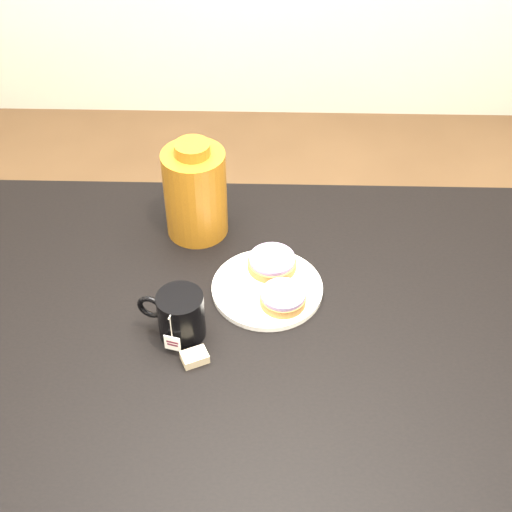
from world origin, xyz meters
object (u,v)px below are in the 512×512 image
object	(u,v)px
mug	(180,315)
table	(281,361)
plate	(267,288)
bagel_back	(272,262)
teabag_pouch	(195,357)
bagel_package	(195,192)
bagel_front	(283,298)

from	to	relation	value
mug	table	bearing A→B (deg)	16.53
table	mug	xyz separation A→B (m)	(-0.18, -0.01, 0.13)
plate	bagel_back	world-z (taller)	bagel_back
teabag_pouch	bagel_package	xyz separation A→B (m)	(-0.03, 0.36, 0.09)
plate	bagel_front	distance (m)	0.05
bagel_back	bagel_package	bearing A→B (deg)	141.62
plate	bagel_package	xyz separation A→B (m)	(-0.15, 0.18, 0.09)
teabag_pouch	bagel_back	bearing A→B (deg)	59.91
plate	bagel_back	bearing A→B (deg)	80.97
teabag_pouch	table	bearing A→B (deg)	24.37
bagel_back	teabag_pouch	world-z (taller)	bagel_back
table	bagel_package	world-z (taller)	bagel_package
table	bagel_back	world-z (taller)	bagel_back
mug	bagel_package	world-z (taller)	bagel_package
bagel_back	bagel_package	distance (m)	0.22
bagel_front	plate	bearing A→B (deg)	125.18
bagel_back	mug	xyz separation A→B (m)	(-0.16, -0.17, 0.02)
table	bagel_front	distance (m)	0.13
bagel_back	bagel_package	world-z (taller)	bagel_package
bagel_back	bagel_package	xyz separation A→B (m)	(-0.16, 0.13, 0.08)
bagel_front	bagel_package	size ratio (longest dim) A/B	0.56
table	mug	distance (m)	0.22
bagel_front	table	bearing A→B (deg)	-91.76
mug	teabag_pouch	size ratio (longest dim) A/B	2.98
table	teabag_pouch	size ratio (longest dim) A/B	31.11
table	bagel_back	bearing A→B (deg)	96.86
bagel_back	plate	bearing A→B (deg)	-99.03
plate	teabag_pouch	size ratio (longest dim) A/B	4.76
bagel_back	mug	bearing A→B (deg)	-134.52
mug	teabag_pouch	bearing A→B (deg)	-49.99
plate	bagel_front	world-z (taller)	bagel_front
table	bagel_back	size ratio (longest dim) A/B	10.93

